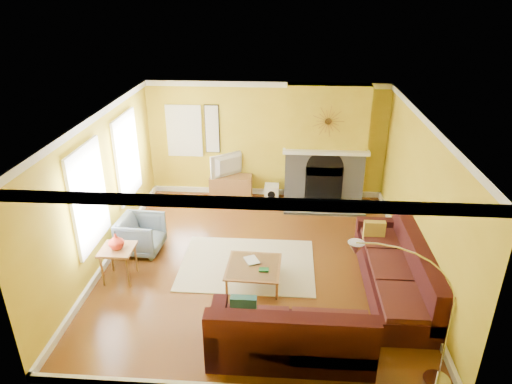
# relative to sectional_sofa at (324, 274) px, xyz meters

# --- Properties ---
(floor) EXTENTS (5.50, 6.00, 0.02)m
(floor) POSITION_rel_sectional_sofa_xyz_m (-1.12, 0.97, -0.46)
(floor) COLOR brown
(floor) RESTS_ON ground
(ceiling) EXTENTS (5.50, 6.00, 0.02)m
(ceiling) POSITION_rel_sectional_sofa_xyz_m (-1.12, 0.97, 2.26)
(ceiling) COLOR white
(ceiling) RESTS_ON ground
(wall_back) EXTENTS (5.50, 0.02, 2.70)m
(wall_back) POSITION_rel_sectional_sofa_xyz_m (-1.12, 3.98, 0.90)
(wall_back) COLOR gold
(wall_back) RESTS_ON ground
(wall_front) EXTENTS (5.50, 0.02, 2.70)m
(wall_front) POSITION_rel_sectional_sofa_xyz_m (-1.12, -2.04, 0.90)
(wall_front) COLOR gold
(wall_front) RESTS_ON ground
(wall_left) EXTENTS (0.02, 6.00, 2.70)m
(wall_left) POSITION_rel_sectional_sofa_xyz_m (-3.88, 0.97, 0.90)
(wall_left) COLOR gold
(wall_left) RESTS_ON ground
(wall_right) EXTENTS (0.02, 6.00, 2.70)m
(wall_right) POSITION_rel_sectional_sofa_xyz_m (1.64, 0.97, 0.90)
(wall_right) COLOR gold
(wall_right) RESTS_ON ground
(baseboard) EXTENTS (5.50, 6.00, 0.12)m
(baseboard) POSITION_rel_sectional_sofa_xyz_m (-1.12, 0.97, -0.39)
(baseboard) COLOR white
(baseboard) RESTS_ON floor
(crown_molding) EXTENTS (5.50, 6.00, 0.12)m
(crown_molding) POSITION_rel_sectional_sofa_xyz_m (-1.12, 0.97, 2.19)
(crown_molding) COLOR white
(crown_molding) RESTS_ON ceiling
(window_left_near) EXTENTS (0.06, 1.22, 1.72)m
(window_left_near) POSITION_rel_sectional_sofa_xyz_m (-3.84, 2.27, 1.05)
(window_left_near) COLOR white
(window_left_near) RESTS_ON wall_left
(window_left_far) EXTENTS (0.06, 1.22, 1.72)m
(window_left_far) POSITION_rel_sectional_sofa_xyz_m (-3.84, 0.37, 1.05)
(window_left_far) COLOR white
(window_left_far) RESTS_ON wall_left
(window_back) EXTENTS (0.82, 0.06, 1.22)m
(window_back) POSITION_rel_sectional_sofa_xyz_m (-3.02, 3.93, 1.10)
(window_back) COLOR white
(window_back) RESTS_ON wall_back
(wall_art) EXTENTS (0.34, 0.04, 1.14)m
(wall_art) POSITION_rel_sectional_sofa_xyz_m (-2.37, 3.94, 1.15)
(wall_art) COLOR white
(wall_art) RESTS_ON wall_back
(fireplace) EXTENTS (1.80, 0.40, 2.70)m
(fireplace) POSITION_rel_sectional_sofa_xyz_m (0.23, 3.77, 0.90)
(fireplace) COLOR gray
(fireplace) RESTS_ON floor
(mantel) EXTENTS (1.92, 0.22, 0.08)m
(mantel) POSITION_rel_sectional_sofa_xyz_m (0.23, 3.53, 0.80)
(mantel) COLOR white
(mantel) RESTS_ON fireplace
(hearth) EXTENTS (1.80, 0.70, 0.06)m
(hearth) POSITION_rel_sectional_sofa_xyz_m (0.23, 3.22, -0.42)
(hearth) COLOR gray
(hearth) RESTS_ON floor
(sunburst) EXTENTS (0.70, 0.04, 0.70)m
(sunburst) POSITION_rel_sectional_sofa_xyz_m (0.23, 3.54, 1.50)
(sunburst) COLOR olive
(sunburst) RESTS_ON fireplace
(rug) EXTENTS (2.40, 1.80, 0.02)m
(rug) POSITION_rel_sectional_sofa_xyz_m (-1.30, 0.85, -0.44)
(rug) COLOR beige
(rug) RESTS_ON floor
(sectional_sofa) EXTENTS (3.25, 3.46, 0.90)m
(sectional_sofa) POSITION_rel_sectional_sofa_xyz_m (0.00, 0.00, 0.00)
(sectional_sofa) COLOR #391215
(sectional_sofa) RESTS_ON floor
(coffee_table) EXTENTS (0.93, 0.93, 0.36)m
(coffee_table) POSITION_rel_sectional_sofa_xyz_m (-1.14, 0.30, -0.27)
(coffee_table) COLOR white
(coffee_table) RESTS_ON floor
(media_console) EXTENTS (0.98, 0.44, 0.54)m
(media_console) POSITION_rel_sectional_sofa_xyz_m (-1.94, 3.70, -0.18)
(media_console) COLOR olive
(media_console) RESTS_ON floor
(tv) EXTENTS (0.81, 0.70, 0.55)m
(tv) POSITION_rel_sectional_sofa_xyz_m (-1.94, 3.70, 0.36)
(tv) COLOR black
(tv) RESTS_ON media_console
(subwoofer) EXTENTS (0.33, 0.33, 0.33)m
(subwoofer) POSITION_rel_sectional_sofa_xyz_m (-0.97, 3.71, -0.28)
(subwoofer) COLOR white
(subwoofer) RESTS_ON floor
(armchair) EXTENTS (0.83, 0.81, 0.71)m
(armchair) POSITION_rel_sectional_sofa_xyz_m (-3.33, 1.18, -0.10)
(armchair) COLOR slate
(armchair) RESTS_ON floor
(side_table) EXTENTS (0.55, 0.55, 0.60)m
(side_table) POSITION_rel_sectional_sofa_xyz_m (-3.44, 0.28, -0.15)
(side_table) COLOR olive
(side_table) RESTS_ON floor
(vase) EXTENTS (0.29, 0.29, 0.27)m
(vase) POSITION_rel_sectional_sofa_xyz_m (-3.44, 0.28, 0.29)
(vase) COLOR red
(vase) RESTS_ON side_table
(book) EXTENTS (0.31, 0.34, 0.03)m
(book) POSITION_rel_sectional_sofa_xyz_m (-1.28, 0.39, -0.08)
(book) COLOR white
(book) RESTS_ON coffee_table
(arc_lamp) EXTENTS (1.30, 0.36, 2.03)m
(arc_lamp) POSITION_rel_sectional_sofa_xyz_m (0.80, -1.67, 0.56)
(arc_lamp) COLOR silver
(arc_lamp) RESTS_ON floor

